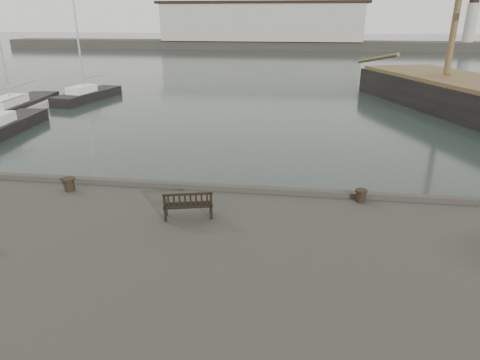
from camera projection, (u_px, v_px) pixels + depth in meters
The scene contains 8 objects.
ground at pixel (234, 229), 15.48m from camera, with size 400.00×400.00×0.00m, color black.
breakwater at pixel (276, 30), 99.62m from camera, with size 140.00×9.50×12.20m.
bench at pixel (188, 209), 12.71m from camera, with size 1.52×0.84×0.83m.
bollard_left at pixel (69, 184), 14.71m from camera, with size 0.43×0.43×0.45m, color black.
bollard_right at pixel (361, 196), 13.83m from camera, with size 0.39×0.39×0.41m, color black.
yacht_b at pixel (16, 109), 34.29m from camera, with size 3.84×11.43×14.64m.
yacht_c at pixel (4, 130), 28.07m from camera, with size 3.00×8.78×11.72m.
yacht_d at pixel (88, 97), 39.41m from camera, with size 3.39×8.16×10.20m.
Camera 1 is at (2.17, -13.66, 7.18)m, focal length 32.00 mm.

